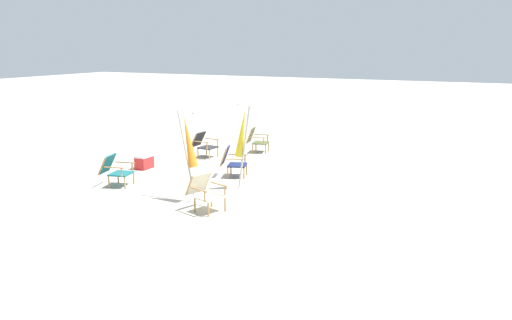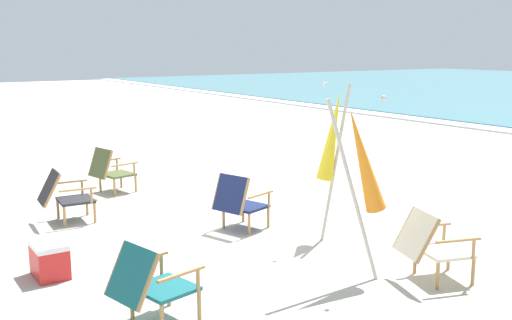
# 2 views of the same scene
# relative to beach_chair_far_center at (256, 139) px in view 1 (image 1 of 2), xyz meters

# --- Properties ---
(ground_plane) EXTENTS (80.00, 80.00, 0.00)m
(ground_plane) POSITION_rel_beach_chair_far_center_xyz_m (3.02, 0.00, -0.43)
(ground_plane) COLOR #B7AF9E
(beach_chair_far_center) EXTENTS (0.70, 0.79, 0.81)m
(beach_chair_far_center) POSITION_rel_beach_chair_far_center_xyz_m (0.00, 0.00, 0.00)
(beach_chair_far_center) COLOR #515B33
(beach_chair_far_center) RESTS_ON ground
(beach_chair_back_right) EXTENTS (0.72, 0.85, 0.79)m
(beach_chair_back_right) POSITION_rel_beach_chair_far_center_xyz_m (5.15, -1.46, -0.01)
(beach_chair_back_right) COLOR #196066
(beach_chair_back_right) RESTS_ON ground
(beach_chair_front_right) EXTENTS (0.63, 0.79, 0.79)m
(beach_chair_front_right) POSITION_rel_beach_chair_far_center_xyz_m (1.37, -1.19, -0.01)
(beach_chair_front_right) COLOR #28282D
(beach_chair_front_right) RESTS_ON ground
(beach_chair_back_left) EXTENTS (0.76, 0.83, 0.81)m
(beach_chair_back_left) POSITION_rel_beach_chair_far_center_xyz_m (3.10, 0.75, -0.00)
(beach_chair_back_left) COLOR #19234C
(beach_chair_back_left) RESTS_ON ground
(beach_chair_mid_center) EXTENTS (0.78, 0.89, 0.79)m
(beach_chair_mid_center) POSITION_rel_beach_chair_far_center_xyz_m (5.81, 1.55, -0.01)
(beach_chair_mid_center) COLOR beige
(beach_chair_mid_center) RESTS_ON ground
(umbrella_furled_yellow) EXTENTS (0.31, 0.48, 2.10)m
(umbrella_furled_yellow) POSITION_rel_beach_chair_far_center_xyz_m (4.09, 1.57, 0.94)
(umbrella_furled_yellow) COLOR #B7B2A8
(umbrella_furled_yellow) RESTS_ON ground
(umbrella_furled_orange) EXTENTS (0.42, 0.69, 2.05)m
(umbrella_furled_orange) POSITION_rel_beach_chair_far_center_xyz_m (5.38, 0.90, 0.91)
(umbrella_furled_orange) COLOR #B7B2A8
(umbrella_furled_orange) RESTS_ON ground
(cooler_box) EXTENTS (0.49, 0.35, 0.40)m
(cooler_box) POSITION_rel_beach_chair_far_center_xyz_m (3.40, -1.92, -0.23)
(cooler_box) COLOR red
(cooler_box) RESTS_ON ground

